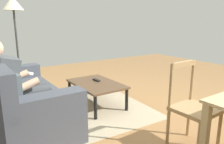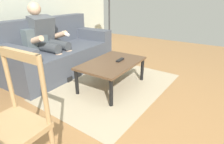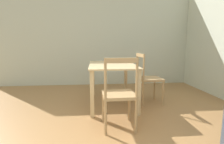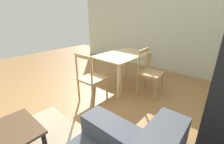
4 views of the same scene
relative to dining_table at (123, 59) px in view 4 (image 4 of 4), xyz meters
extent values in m
plane|color=#9E7042|center=(1.76, -0.36, -0.63)|extent=(8.88, 8.88, 0.00)
cube|color=beige|center=(-1.67, -0.36, 0.64)|extent=(0.12, 5.29, 2.54)
cube|color=#474C56|center=(1.78, 1.36, -0.09)|extent=(0.25, 0.90, 0.21)
cylinder|color=black|center=(2.15, -0.02, -0.45)|extent=(0.05, 0.05, 0.36)
cube|color=#333338|center=(1.12, 2.01, -0.09)|extent=(0.70, 0.32, 0.12)
cube|color=#D1B27F|center=(0.00, 0.00, 0.11)|extent=(1.28, 0.81, 0.02)
cube|color=#D1B27F|center=(-0.59, -0.36, -0.27)|extent=(0.06, 0.06, 0.72)
cube|color=#D1B27F|center=(0.59, -0.36, -0.27)|extent=(0.06, 0.06, 0.72)
cube|color=#D1B27F|center=(-0.59, 0.36, -0.27)|extent=(0.06, 0.06, 0.72)
cube|color=#D1B27F|center=(0.59, 0.36, -0.27)|extent=(0.06, 0.06, 0.72)
cube|color=tan|center=(0.00, 0.71, -0.17)|extent=(0.45, 0.45, 0.04)
cylinder|color=tan|center=(0.17, 0.91, -0.40)|extent=(0.04, 0.04, 0.46)
cylinder|color=tan|center=(-0.20, 0.88, -0.40)|extent=(0.04, 0.04, 0.46)
cylinder|color=tan|center=(0.20, 0.53, -0.40)|extent=(0.04, 0.04, 0.46)
cylinder|color=tan|center=(-0.17, 0.50, -0.40)|extent=(0.04, 0.04, 0.46)
cylinder|color=tan|center=(0.20, 0.53, 0.07)|extent=(0.03, 0.03, 0.47)
cylinder|color=tan|center=(-0.17, 0.50, 0.07)|extent=(0.03, 0.03, 0.47)
cube|color=tan|center=(0.01, 0.52, 0.28)|extent=(0.38, 0.07, 0.06)
cube|color=tan|center=(0.94, 0.00, -0.18)|extent=(0.43, 0.43, 0.04)
cylinder|color=tan|center=(0.74, 0.18, -0.40)|extent=(0.04, 0.04, 0.45)
cylinder|color=tan|center=(0.76, -0.20, -0.40)|extent=(0.04, 0.04, 0.45)
cylinder|color=tan|center=(1.12, 0.20, -0.40)|extent=(0.04, 0.04, 0.45)
cylinder|color=tan|center=(1.14, -0.18, -0.40)|extent=(0.04, 0.04, 0.45)
cylinder|color=tan|center=(1.12, 0.20, 0.07)|extent=(0.03, 0.03, 0.50)
cylinder|color=tan|center=(1.14, -0.18, 0.07)|extent=(0.03, 0.03, 0.50)
cube|color=tan|center=(1.13, 0.01, 0.29)|extent=(0.05, 0.38, 0.06)
camera|label=1|loc=(-0.34, 1.94, 0.75)|focal=34.53mm
camera|label=2|loc=(0.51, -1.09, 0.63)|focal=29.52mm
camera|label=3|loc=(3.16, -0.29, 0.49)|focal=28.30mm
camera|label=4|loc=(2.62, 1.94, 0.93)|focal=23.91mm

